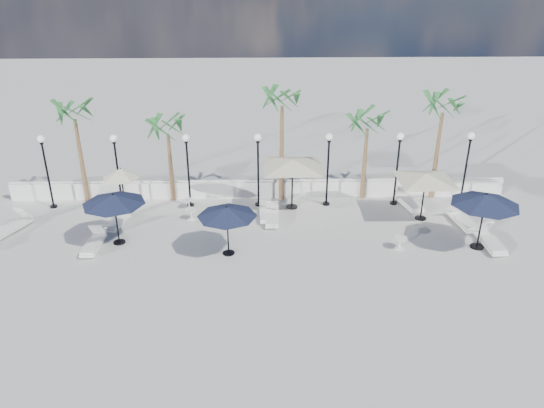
{
  "coord_description": "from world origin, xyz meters",
  "views": [
    {
      "loc": [
        0.12,
        -18.25,
        11.7
      ],
      "look_at": [
        0.62,
        3.44,
        1.5
      ],
      "focal_mm": 35.0,
      "sensor_mm": 36.0,
      "label": 1
    }
  ],
  "objects_px": {
    "lounger_7": "(408,201)",
    "lounger_8": "(491,241)",
    "lounger_2": "(93,244)",
    "lounger_1": "(11,226)",
    "lounger_3": "(118,221)",
    "parasol_cream_sq_b": "(426,174)",
    "parasol_cream_small": "(121,174)",
    "parasol_navy_mid": "(227,212)",
    "parasol_navy_left": "(113,199)",
    "parasol_navy_right": "(486,200)",
    "parasol_cream_sq_a": "(293,159)",
    "lounger_5": "(266,213)",
    "lounger_4": "(272,217)",
    "lounger_6": "(463,220)"
  },
  "relations": [
    {
      "from": "parasol_navy_left",
      "to": "lounger_6",
      "type": "bearing_deg",
      "value": 4.93
    },
    {
      "from": "lounger_5",
      "to": "parasol_navy_mid",
      "type": "distance_m",
      "value": 4.24
    },
    {
      "from": "lounger_3",
      "to": "parasol_cream_sq_a",
      "type": "relative_size",
      "value": 0.32
    },
    {
      "from": "lounger_2",
      "to": "lounger_6",
      "type": "height_order",
      "value": "lounger_6"
    },
    {
      "from": "lounger_4",
      "to": "parasol_cream_sq_b",
      "type": "distance_m",
      "value": 7.58
    },
    {
      "from": "lounger_1",
      "to": "lounger_3",
      "type": "xyz_separation_m",
      "value": [
        4.83,
        0.52,
        -0.05
      ]
    },
    {
      "from": "parasol_cream_sq_a",
      "to": "lounger_5",
      "type": "bearing_deg",
      "value": -140.93
    },
    {
      "from": "lounger_8",
      "to": "parasol_cream_sq_b",
      "type": "xyz_separation_m",
      "value": [
        -2.32,
        2.78,
        2.11
      ]
    },
    {
      "from": "lounger_2",
      "to": "parasol_navy_mid",
      "type": "distance_m",
      "value": 6.24
    },
    {
      "from": "lounger_1",
      "to": "lounger_4",
      "type": "bearing_deg",
      "value": 26.42
    },
    {
      "from": "lounger_3",
      "to": "parasol_navy_left",
      "type": "height_order",
      "value": "parasol_navy_left"
    },
    {
      "from": "lounger_8",
      "to": "parasol_navy_right",
      "type": "distance_m",
      "value": 2.13
    },
    {
      "from": "lounger_3",
      "to": "lounger_8",
      "type": "relative_size",
      "value": 0.85
    },
    {
      "from": "parasol_cream_small",
      "to": "lounger_2",
      "type": "bearing_deg",
      "value": -96.76
    },
    {
      "from": "lounger_5",
      "to": "lounger_7",
      "type": "relative_size",
      "value": 0.83
    },
    {
      "from": "lounger_1",
      "to": "lounger_2",
      "type": "bearing_deg",
      "value": 1.3
    },
    {
      "from": "lounger_5",
      "to": "parasol_cream_sq_a",
      "type": "relative_size",
      "value": 0.32
    },
    {
      "from": "parasol_cream_sq_a",
      "to": "parasol_cream_small",
      "type": "bearing_deg",
      "value": 180.0
    },
    {
      "from": "lounger_2",
      "to": "parasol_cream_small",
      "type": "distance_m",
      "value": 4.37
    },
    {
      "from": "lounger_3",
      "to": "parasol_navy_left",
      "type": "relative_size",
      "value": 0.66
    },
    {
      "from": "lounger_4",
      "to": "parasol_navy_left",
      "type": "xyz_separation_m",
      "value": [
        -6.92,
        -1.96,
        1.9
      ]
    },
    {
      "from": "parasol_cream_sq_b",
      "to": "parasol_cream_small",
      "type": "height_order",
      "value": "parasol_cream_sq_b"
    },
    {
      "from": "lounger_8",
      "to": "parasol_navy_mid",
      "type": "height_order",
      "value": "parasol_navy_mid"
    },
    {
      "from": "lounger_7",
      "to": "lounger_8",
      "type": "xyz_separation_m",
      "value": [
        2.56,
        -4.23,
        -0.0
      ]
    },
    {
      "from": "parasol_navy_left",
      "to": "parasol_navy_right",
      "type": "xyz_separation_m",
      "value": [
        15.91,
        -0.78,
        0.17
      ]
    },
    {
      "from": "lounger_7",
      "to": "parasol_cream_small",
      "type": "xyz_separation_m",
      "value": [
        -14.47,
        -0.01,
        1.66
      ]
    },
    {
      "from": "lounger_2",
      "to": "lounger_4",
      "type": "height_order",
      "value": "lounger_2"
    },
    {
      "from": "parasol_navy_left",
      "to": "parasol_cream_small",
      "type": "distance_m",
      "value": 3.55
    },
    {
      "from": "parasol_cream_sq_a",
      "to": "parasol_cream_sq_b",
      "type": "relative_size",
      "value": 1.12
    },
    {
      "from": "lounger_4",
      "to": "parasol_navy_mid",
      "type": "xyz_separation_m",
      "value": [
        -1.96,
        -3.03,
        1.77
      ]
    },
    {
      "from": "parasol_cream_sq_a",
      "to": "parasol_navy_left",
      "type": "bearing_deg",
      "value": -156.21
    },
    {
      "from": "parasol_cream_small",
      "to": "parasol_navy_mid",
      "type": "bearing_deg",
      "value": -39.86
    },
    {
      "from": "lounger_4",
      "to": "lounger_5",
      "type": "height_order",
      "value": "lounger_4"
    },
    {
      "from": "lounger_8",
      "to": "parasol_cream_sq_a",
      "type": "height_order",
      "value": "parasol_cream_sq_a"
    },
    {
      "from": "lounger_2",
      "to": "lounger_8",
      "type": "bearing_deg",
      "value": 0.52
    },
    {
      "from": "lounger_4",
      "to": "parasol_cream_sq_a",
      "type": "relative_size",
      "value": 0.34
    },
    {
      "from": "lounger_8",
      "to": "parasol_navy_mid",
      "type": "distance_m",
      "value": 11.69
    },
    {
      "from": "parasol_navy_mid",
      "to": "parasol_cream_sq_b",
      "type": "relative_size",
      "value": 0.5
    },
    {
      "from": "parasol_cream_sq_b",
      "to": "parasol_cream_small",
      "type": "relative_size",
      "value": 2.27
    },
    {
      "from": "lounger_7",
      "to": "parasol_navy_mid",
      "type": "relative_size",
      "value": 0.88
    },
    {
      "from": "lounger_8",
      "to": "parasol_navy_left",
      "type": "distance_m",
      "value": 16.63
    },
    {
      "from": "lounger_3",
      "to": "parasol_navy_mid",
      "type": "distance_m",
      "value": 6.35
    },
    {
      "from": "lounger_4",
      "to": "parasol_navy_mid",
      "type": "bearing_deg",
      "value": -120.86
    },
    {
      "from": "parasol_cream_small",
      "to": "parasol_navy_right",
      "type": "bearing_deg",
      "value": -14.63
    },
    {
      "from": "lounger_1",
      "to": "lounger_8",
      "type": "xyz_separation_m",
      "value": [
        21.8,
        -1.91,
        -0.0
      ]
    },
    {
      "from": "parasol_navy_right",
      "to": "parasol_cream_small",
      "type": "relative_size",
      "value": 1.3
    },
    {
      "from": "lounger_2",
      "to": "parasol_cream_sq_b",
      "type": "bearing_deg",
      "value": 10.81
    },
    {
      "from": "lounger_1",
      "to": "lounger_4",
      "type": "distance_m",
      "value": 12.23
    },
    {
      "from": "parasol_navy_mid",
      "to": "parasol_cream_small",
      "type": "relative_size",
      "value": 1.13
    },
    {
      "from": "lounger_7",
      "to": "parasol_cream_small",
      "type": "bearing_deg",
      "value": 166.6
    }
  ]
}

